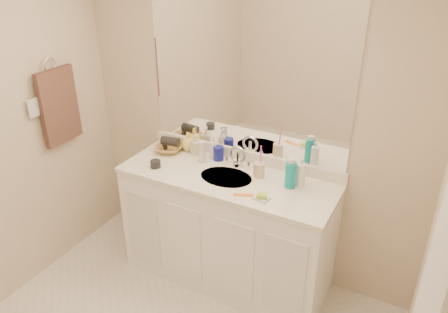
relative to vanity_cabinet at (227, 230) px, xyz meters
name	(u,v)px	position (x,y,z in m)	size (l,w,h in m)	color
wall_back	(246,119)	(0.00, 0.28, 0.77)	(2.60, 0.02, 2.40)	beige
wall_right	(423,310)	(1.30, -1.02, 0.77)	(0.02, 2.60, 2.40)	beige
vanity_cabinet	(227,230)	(0.00, 0.00, 0.00)	(1.50, 0.55, 0.85)	white
countertop	(227,178)	(0.00, 0.00, 0.44)	(1.52, 0.57, 0.03)	white
backsplash	(244,155)	(0.00, 0.26, 0.50)	(1.52, 0.03, 0.08)	white
sink_basin	(226,178)	(0.00, -0.02, 0.44)	(0.37, 0.37, 0.02)	beige
faucet	(238,159)	(0.00, 0.16, 0.51)	(0.02, 0.02, 0.11)	silver
mirror	(247,69)	(0.00, 0.27, 1.14)	(1.48, 0.01, 1.20)	white
blue_mug	(218,153)	(-0.17, 0.18, 0.51)	(0.08, 0.08, 0.11)	navy
tan_cup	(259,170)	(0.20, 0.09, 0.51)	(0.08, 0.08, 0.10)	beige
toothbrush	(261,157)	(0.21, 0.09, 0.60)	(0.01, 0.01, 0.18)	#FB42B7
mouthwash_bottle	(291,175)	(0.43, 0.06, 0.54)	(0.07, 0.07, 0.17)	#0D96A0
clear_pump_bottle	(301,175)	(0.48, 0.12, 0.53)	(0.06, 0.06, 0.15)	white
soap_dish	(262,198)	(0.33, -0.16, 0.46)	(0.09, 0.08, 0.01)	silver
green_soap	(262,196)	(0.33, -0.16, 0.48)	(0.06, 0.05, 0.02)	#B4D433
orange_comb	(243,195)	(0.21, -0.18, 0.46)	(0.13, 0.03, 0.01)	orange
dark_jar	(156,164)	(-0.51, -0.13, 0.48)	(0.07, 0.07, 0.05)	black
extra_white_bottle	(203,152)	(-0.26, 0.10, 0.54)	(0.05, 0.05, 0.16)	silver
soap_bottle_white	(214,147)	(-0.22, 0.20, 0.54)	(0.07, 0.07, 0.17)	white
soap_bottle_cream	(196,145)	(-0.36, 0.19, 0.53)	(0.07, 0.07, 0.15)	beige
soap_bottle_yellow	(188,141)	(-0.45, 0.22, 0.53)	(0.11, 0.11, 0.14)	#F6DC5F
wicker_basket	(169,148)	(-0.57, 0.12, 0.48)	(0.21, 0.21, 0.05)	#B58749
hair_dryer	(170,141)	(-0.55, 0.12, 0.54)	(0.07, 0.07, 0.14)	black
towel_ring	(50,65)	(-1.27, -0.25, 1.12)	(0.11, 0.11, 0.01)	silver
hand_towel	(59,106)	(-1.25, -0.25, 0.82)	(0.04, 0.32, 0.55)	#33211B
switch_plate	(33,108)	(-1.27, -0.45, 0.88)	(0.01, 0.09, 0.13)	silver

